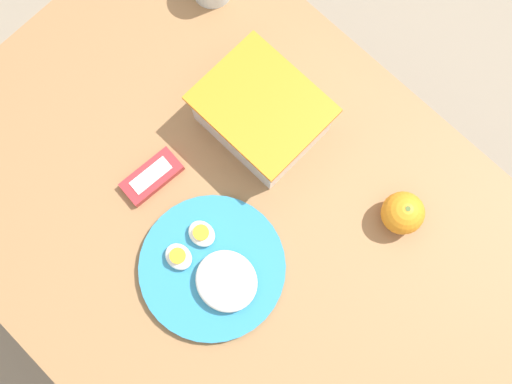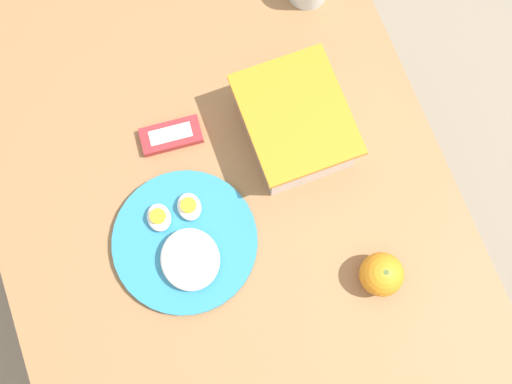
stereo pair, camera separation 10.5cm
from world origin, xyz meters
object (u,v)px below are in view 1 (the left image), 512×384
(candy_bar, at_px, (152,177))
(food_container, at_px, (262,115))
(rice_plate, at_px, (214,269))
(orange_fruit, at_px, (403,213))

(candy_bar, bearing_deg, food_container, 71.82)
(food_container, bearing_deg, rice_plate, -62.71)
(orange_fruit, height_order, rice_plate, orange_fruit)
(orange_fruit, distance_m, candy_bar, 0.45)
(food_container, xyz_separation_m, orange_fruit, (0.30, 0.04, -0.01))
(food_container, height_order, candy_bar, food_container)
(orange_fruit, relative_size, rice_plate, 0.30)
(orange_fruit, distance_m, rice_plate, 0.34)
(food_container, bearing_deg, candy_bar, -108.18)
(orange_fruit, bearing_deg, rice_plate, -119.51)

